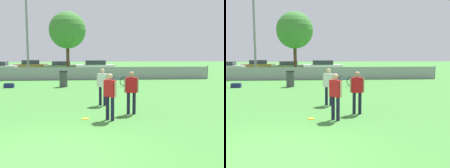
# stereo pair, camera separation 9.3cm
# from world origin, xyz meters

# --- Properties ---
(ground_plane) EXTENTS (120.00, 120.00, 0.00)m
(ground_plane) POSITION_xyz_m (0.00, 0.00, 0.00)
(ground_plane) COLOR #428438
(fence_backline) EXTENTS (23.41, 0.07, 1.21)m
(fence_backline) POSITION_xyz_m (0.00, 18.00, 0.55)
(fence_backline) COLOR gray
(fence_backline) RESTS_ON ground_plane
(light_pole) EXTENTS (0.90, 0.36, 10.14)m
(light_pole) POSITION_xyz_m (-4.53, 19.76, 5.86)
(light_pole) COLOR gray
(light_pole) RESTS_ON ground_plane
(tree_near_pole) EXTENTS (3.64, 3.64, 6.37)m
(tree_near_pole) POSITION_xyz_m (-1.08, 21.98, 4.53)
(tree_near_pole) COLOR #4C331E
(tree_near_pole) RESTS_ON ground_plane
(player_thrower_red) EXTENTS (0.57, 0.25, 1.69)m
(player_thrower_red) POSITION_xyz_m (2.62, 4.40, 0.98)
(player_thrower_red) COLOR #191933
(player_thrower_red) RESTS_ON ground_plane
(player_receiver_white) EXTENTS (0.51, 0.39, 1.69)m
(player_receiver_white) POSITION_xyz_m (1.58, 6.27, 0.98)
(player_receiver_white) COLOR #191933
(player_receiver_white) RESTS_ON ground_plane
(player_defender_red) EXTENTS (0.45, 0.44, 1.69)m
(player_defender_red) POSITION_xyz_m (1.71, 3.47, 0.98)
(player_defender_red) COLOR #191933
(player_defender_red) RESTS_ON ground_plane
(frisbee_disc) EXTENTS (0.27, 0.27, 0.03)m
(frisbee_disc) POSITION_xyz_m (0.82, 3.70, 0.01)
(frisbee_disc) COLOR yellow
(frisbee_disc) RESTS_ON ground_plane
(bicycle_sideline) EXTENTS (1.74, 0.44, 0.71)m
(bicycle_sideline) POSITION_xyz_m (2.96, 13.27, 0.35)
(bicycle_sideline) COLOR black
(bicycle_sideline) RESTS_ON ground_plane
(trash_bin) EXTENTS (0.58, 0.58, 1.12)m
(trash_bin) POSITION_xyz_m (-0.79, 13.24, 0.56)
(trash_bin) COLOR #3F3F44
(trash_bin) RESTS_ON ground_plane
(gear_bag_sideline) EXTENTS (0.64, 0.35, 0.31)m
(gear_bag_sideline) POSITION_xyz_m (-4.45, 13.06, 0.15)
(gear_bag_sideline) COLOR navy
(gear_bag_sideline) RESTS_ON ground_plane
(parked_car_tan) EXTENTS (4.31, 2.35, 1.37)m
(parked_car_tan) POSITION_xyz_m (-6.26, 29.58, 0.68)
(parked_car_tan) COLOR black
(parked_car_tan) RESTS_ON ground_plane
(parked_car_olive) EXTENTS (4.27, 2.46, 1.28)m
(parked_car_olive) POSITION_xyz_m (-2.37, 27.77, 0.65)
(parked_car_olive) COLOR black
(parked_car_olive) RESTS_ON ground_plane
(parked_car_white) EXTENTS (4.64, 2.09, 1.41)m
(parked_car_white) POSITION_xyz_m (1.76, 26.88, 0.69)
(parked_car_white) COLOR black
(parked_car_white) RESTS_ON ground_plane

